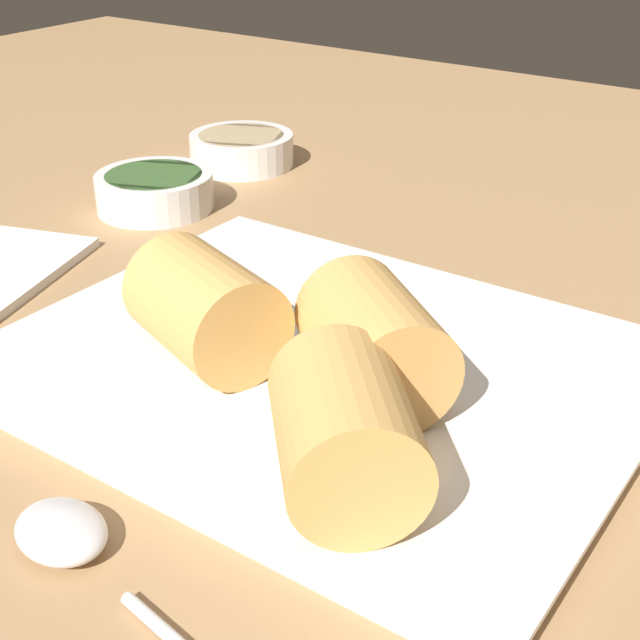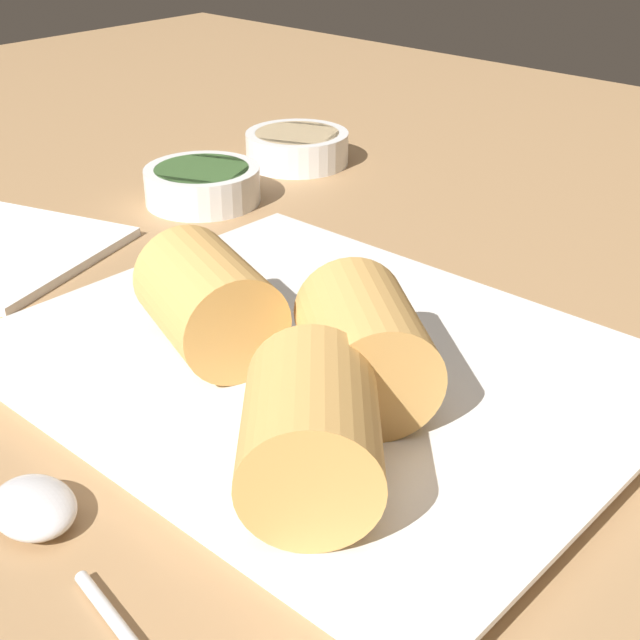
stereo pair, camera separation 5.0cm
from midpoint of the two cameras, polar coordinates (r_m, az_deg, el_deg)
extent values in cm
cube|color=#A87F54|center=(45.27, 3.39, -5.21)|extent=(180.00, 140.00, 2.00)
cube|color=white|center=(44.28, 3.24, -3.58)|extent=(29.79, 23.69, 1.20)
cube|color=white|center=(43.89, 3.27, -2.75)|extent=(30.98, 24.64, 0.30)
cylinder|color=#DBA356|center=(43.32, -3.85, 1.08)|extent=(8.74, 7.54, 5.37)
sphere|color=#56843D|center=(45.70, -5.35, 2.52)|extent=(3.49, 3.49, 3.49)
cylinder|color=#DBA356|center=(39.70, 6.52, -1.75)|extent=(9.11, 8.76, 5.37)
sphere|color=beige|center=(42.12, 5.48, 0.17)|extent=(3.49, 3.49, 3.49)
cylinder|color=#DBA356|center=(33.92, 3.65, -7.34)|extent=(8.93, 9.06, 5.37)
sphere|color=#6B9E47|center=(36.29, 3.40, -4.71)|extent=(3.49, 3.49, 3.49)
cylinder|color=white|center=(67.68, -5.43, 8.55)|extent=(8.64, 8.64, 2.66)
cylinder|color=#477038|center=(67.32, -5.47, 9.43)|extent=(7.09, 7.09, 0.48)
cylinder|color=white|center=(76.20, 0.44, 10.92)|extent=(8.64, 8.64, 2.66)
cylinder|color=#DBBC89|center=(75.88, 0.44, 11.71)|extent=(7.09, 7.09, 0.48)
ellipsoid|color=silver|center=(36.90, -14.15, -11.70)|extent=(4.62, 3.83, 1.44)
camera|label=1|loc=(0.03, -86.65, 1.79)|focal=50.00mm
camera|label=2|loc=(0.03, 93.35, -1.79)|focal=50.00mm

